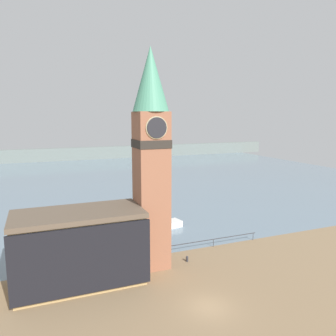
# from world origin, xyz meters

# --- Properties ---
(ground_plane) EXTENTS (160.00, 160.00, 0.00)m
(ground_plane) POSITION_xyz_m (0.00, 0.00, 0.00)
(ground_plane) COLOR #846B4C
(water) EXTENTS (160.00, 120.00, 0.00)m
(water) POSITION_xyz_m (0.00, 72.47, -0.00)
(water) COLOR slate
(water) RESTS_ON ground_plane
(far_shoreline) EXTENTS (180.00, 3.00, 5.00)m
(far_shoreline) POSITION_xyz_m (0.00, 112.47, 2.50)
(far_shoreline) COLOR slate
(far_shoreline) RESTS_ON water
(pier_railing) EXTENTS (13.37, 0.08, 1.09)m
(pier_railing) POSITION_xyz_m (7.46, 12.22, 0.97)
(pier_railing) COLOR #333338
(pier_railing) RESTS_ON ground_plane
(clock_tower) EXTENTS (3.99, 3.99, 24.67)m
(clock_tower) POSITION_xyz_m (-1.95, 10.08, 13.13)
(clock_tower) COLOR #935B42
(clock_tower) RESTS_ON ground_plane
(pier_building) EXTENTS (13.13, 6.63, 7.68)m
(pier_building) POSITION_xyz_m (-10.21, 8.98, 3.86)
(pier_building) COLOR tan
(pier_building) RESTS_ON ground_plane
(boat_near) EXTENTS (5.91, 3.19, 1.86)m
(boat_near) POSITION_xyz_m (3.84, 21.51, 0.69)
(boat_near) COLOR silver
(boat_near) RESTS_ON water
(mooring_bollard_near) EXTENTS (0.30, 0.30, 0.69)m
(mooring_bollard_near) POSITION_xyz_m (2.28, 9.46, 0.38)
(mooring_bollard_near) COLOR #2D2D33
(mooring_bollard_near) RESTS_ON ground_plane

